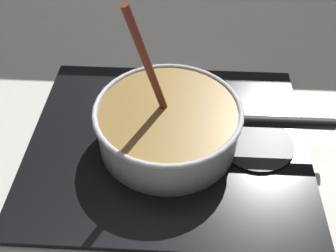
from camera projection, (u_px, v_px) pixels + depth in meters
ground at (138, 174)px, 0.78m from camera, size 2.40×1.60×0.04m
hob_plate at (168, 143)px, 0.81m from camera, size 0.56×0.48×0.01m
burner_ring at (168, 139)px, 0.80m from camera, size 0.16×0.16×0.01m
spare_burner at (256, 143)px, 0.79m from camera, size 0.15×0.15×0.01m
cooking_pan at (169, 124)px, 0.77m from camera, size 0.46×0.28×0.31m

